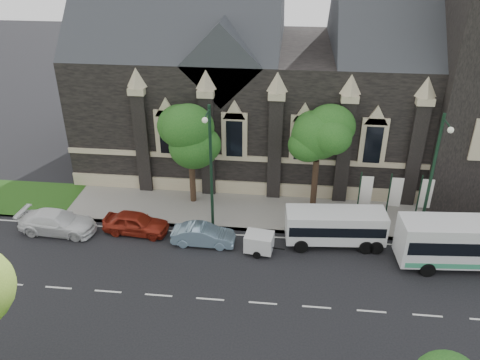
# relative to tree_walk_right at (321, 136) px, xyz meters

# --- Properties ---
(ground) EXTENTS (160.00, 160.00, 0.00)m
(ground) POSITION_rel_tree_walk_right_xyz_m (-3.21, -10.71, -5.82)
(ground) COLOR black
(ground) RESTS_ON ground
(sidewalk) EXTENTS (80.00, 5.00, 0.15)m
(sidewalk) POSITION_rel_tree_walk_right_xyz_m (-3.21, -1.21, -5.74)
(sidewalk) COLOR gray
(sidewalk) RESTS_ON ground
(museum) EXTENTS (40.00, 17.70, 29.90)m
(museum) POSITION_rel_tree_walk_right_xyz_m (1.90, 8.07, 2.35)
(museum) COLOR black
(museum) RESTS_ON ground
(tree_walk_right) EXTENTS (4.08, 4.08, 7.80)m
(tree_walk_right) POSITION_rel_tree_walk_right_xyz_m (0.00, 0.00, 0.00)
(tree_walk_right) COLOR black
(tree_walk_right) RESTS_ON ground
(tree_walk_left) EXTENTS (3.91, 3.91, 7.64)m
(tree_walk_left) POSITION_rel_tree_walk_right_xyz_m (-9.01, -0.01, -0.08)
(tree_walk_left) COLOR black
(tree_walk_left) RESTS_ON ground
(street_lamp_near) EXTENTS (0.36, 1.88, 9.00)m
(street_lamp_near) POSITION_rel_tree_walk_right_xyz_m (6.79, -3.62, -0.71)
(street_lamp_near) COLOR black
(street_lamp_near) RESTS_ON ground
(street_lamp_mid) EXTENTS (0.36, 1.88, 9.00)m
(street_lamp_mid) POSITION_rel_tree_walk_right_xyz_m (-7.21, -3.62, -0.71)
(street_lamp_mid) COLOR black
(street_lamp_mid) RESTS_ON ground
(banner_flag_left) EXTENTS (0.90, 0.10, 4.00)m
(banner_flag_left) POSITION_rel_tree_walk_right_xyz_m (3.08, -1.71, -3.43)
(banner_flag_left) COLOR black
(banner_flag_left) RESTS_ON ground
(banner_flag_center) EXTENTS (0.90, 0.10, 4.00)m
(banner_flag_center) POSITION_rel_tree_walk_right_xyz_m (5.08, -1.71, -3.43)
(banner_flag_center) COLOR black
(banner_flag_center) RESTS_ON ground
(banner_flag_right) EXTENTS (0.90, 0.10, 4.00)m
(banner_flag_right) POSITION_rel_tree_walk_right_xyz_m (7.08, -1.71, -3.43)
(banner_flag_right) COLOR black
(banner_flag_right) RESTS_ON ground
(shuttle_bus) EXTENTS (6.55, 2.75, 2.47)m
(shuttle_bus) POSITION_rel_tree_walk_right_xyz_m (1.09, -4.51, -4.38)
(shuttle_bus) COLOR silver
(shuttle_bus) RESTS_ON ground
(box_trailer) EXTENTS (2.63, 1.55, 1.37)m
(box_trailer) POSITION_rel_tree_walk_right_xyz_m (-3.78, -5.98, -5.04)
(box_trailer) COLOR silver
(box_trailer) RESTS_ON ground
(sedan) EXTENTS (4.16, 1.48, 1.37)m
(sedan) POSITION_rel_tree_walk_right_xyz_m (-7.51, -5.45, -5.13)
(sedan) COLOR #7D9DB4
(sedan) RESTS_ON ground
(car_far_red) EXTENTS (4.59, 2.15, 1.52)m
(car_far_red) POSITION_rel_tree_walk_right_xyz_m (-12.31, -4.64, -5.06)
(car_far_red) COLOR maroon
(car_far_red) RESTS_ON ground
(car_far_white) EXTENTS (5.38, 2.42, 1.53)m
(car_far_white) POSITION_rel_tree_walk_right_xyz_m (-17.68, -5.13, -5.05)
(car_far_white) COLOR white
(car_far_white) RESTS_ON ground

